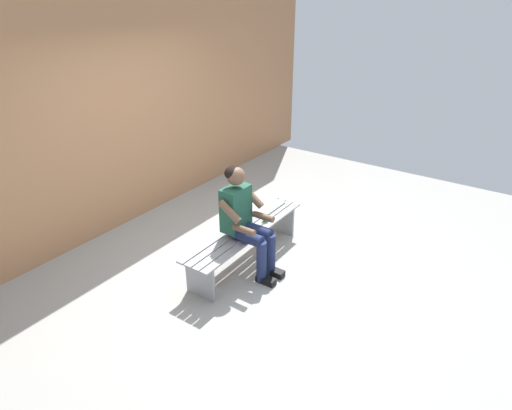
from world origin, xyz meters
TOP-DOWN VIEW (x-y plane):
  - ground_plane at (1.19, 1.00)m, footprint 10.00×7.00m
  - brick_wall at (0.50, -2.02)m, footprint 9.50×0.24m
  - bench_near at (0.00, 0.00)m, footprint 1.86×0.43m
  - person_seated at (0.14, 0.10)m, footprint 0.50×0.69m
  - apple at (-0.29, 0.08)m, footprint 0.08×0.08m
  - book_open at (-0.62, -0.05)m, footprint 0.41×0.16m

SIDE VIEW (x-z plane):
  - ground_plane at x=1.19m, z-range -0.04..0.00m
  - bench_near at x=0.00m, z-range 0.12..0.54m
  - book_open at x=-0.62m, z-range 0.42..0.45m
  - apple at x=-0.29m, z-range 0.42..0.50m
  - person_seated at x=0.14m, z-range 0.06..1.28m
  - brick_wall at x=0.50m, z-range 0.00..3.18m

